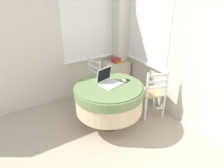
% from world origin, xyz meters
% --- Properties ---
extents(corner_room_shell, '(4.55, 4.68, 2.55)m').
position_xyz_m(corner_room_shell, '(1.33, 1.81, 1.28)').
color(corner_room_shell, beige).
rests_on(corner_room_shell, ground_plane).
extents(round_dining_table, '(1.10, 1.10, 0.76)m').
position_xyz_m(round_dining_table, '(1.15, 1.53, 0.57)').
color(round_dining_table, '#4C3D2D').
rests_on(round_dining_table, ground_plane).
extents(laptop, '(0.37, 0.36, 0.26)m').
position_xyz_m(laptop, '(1.17, 1.58, 0.81)').
color(laptop, white).
rests_on(laptop, round_dining_table).
extents(computer_mouse, '(0.06, 0.10, 0.05)m').
position_xyz_m(computer_mouse, '(1.43, 1.51, 0.78)').
color(computer_mouse, silver).
rests_on(computer_mouse, round_dining_table).
extents(cell_phone, '(0.09, 0.13, 0.01)m').
position_xyz_m(cell_phone, '(1.49, 1.54, 0.77)').
color(cell_phone, '#2D2D33').
rests_on(cell_phone, round_dining_table).
extents(dining_chair_near_back_window, '(0.46, 0.46, 0.91)m').
position_xyz_m(dining_chair_near_back_window, '(1.21, 2.36, 0.45)').
color(dining_chair_near_back_window, tan).
rests_on(dining_chair_near_back_window, ground_plane).
extents(dining_chair_near_right_window, '(0.49, 0.49, 0.91)m').
position_xyz_m(dining_chair_near_right_window, '(1.95, 1.38, 0.45)').
color(dining_chair_near_right_window, tan).
rests_on(dining_chair_near_right_window, ground_plane).
extents(corner_cabinet, '(0.55, 0.41, 0.66)m').
position_xyz_m(corner_cabinet, '(1.98, 2.59, 0.33)').
color(corner_cabinet, beige).
rests_on(corner_cabinet, ground_plane).
extents(storage_box, '(0.15, 0.14, 0.10)m').
position_xyz_m(storage_box, '(1.96, 2.57, 0.71)').
color(storage_box, '#9E3338').
rests_on(storage_box, corner_cabinet).
extents(book_on_cabinet, '(0.18, 0.22, 0.02)m').
position_xyz_m(book_on_cabinet, '(2.02, 2.54, 0.67)').
color(book_on_cabinet, gold).
rests_on(book_on_cabinet, corner_cabinet).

